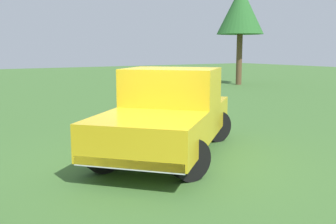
{
  "coord_description": "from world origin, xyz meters",
  "views": [
    {
      "loc": [
        3.97,
        6.5,
        2.17
      ],
      "look_at": [
        -0.31,
        -0.17,
        0.9
      ],
      "focal_mm": 41.89,
      "sensor_mm": 36.0,
      "label": 1
    }
  ],
  "objects": [
    {
      "name": "tree_far_center",
      "position": [
        -12.87,
        -11.63,
        4.46
      ],
      "size": [
        2.84,
        2.84,
        5.94
      ],
      "color": "brown",
      "rests_on": "ground_plane"
    },
    {
      "name": "pickup_truck",
      "position": [
        -0.4,
        -0.25,
        0.91
      ],
      "size": [
        4.67,
        4.45,
        1.78
      ],
      "rotation": [
        0.0,
        0.0,
        0.73
      ],
      "color": "black",
      "rests_on": "ground_plane"
    },
    {
      "name": "ground_plane",
      "position": [
        0.0,
        0.0,
        0.0
      ],
      "size": [
        80.0,
        80.0,
        0.0
      ],
      "primitive_type": "plane",
      "color": "#3D662D"
    }
  ]
}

